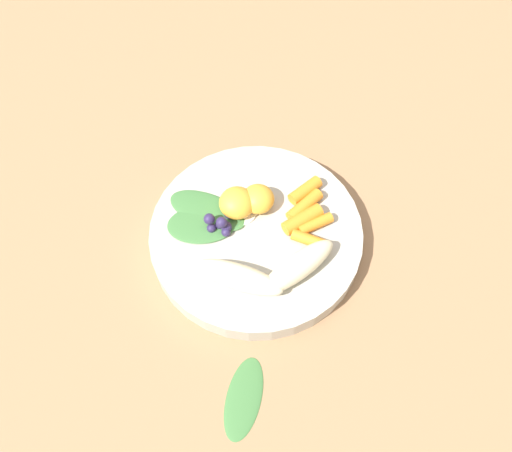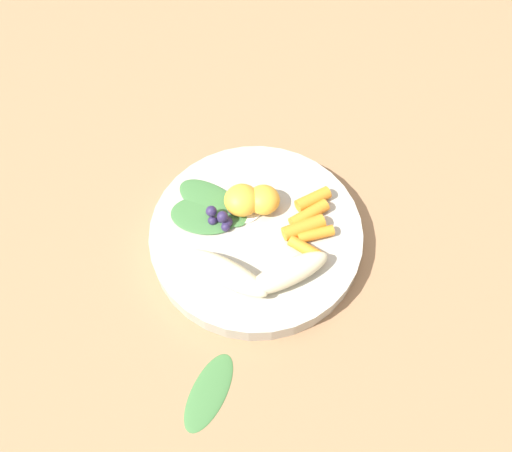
{
  "view_description": "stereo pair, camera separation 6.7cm",
  "coord_description": "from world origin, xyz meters",
  "px_view_note": "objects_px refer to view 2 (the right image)",
  "views": [
    {
      "loc": [
        0.21,
        -0.27,
        0.62
      ],
      "look_at": [
        0.0,
        0.0,
        0.04
      ],
      "focal_mm": 36.49,
      "sensor_mm": 36.0,
      "label": 1
    },
    {
      "loc": [
        0.25,
        -0.22,
        0.62
      ],
      "look_at": [
        0.0,
        0.0,
        0.04
      ],
      "focal_mm": 36.49,
      "sensor_mm": 36.0,
      "label": 2
    }
  ],
  "objects_px": {
    "banana_peeled_left": "(288,273)",
    "banana_peeled_right": "(228,273)",
    "bowl": "(256,235)",
    "kale_leaf_stray": "(209,392)",
    "orange_segment_near": "(242,200)"
  },
  "relations": [
    {
      "from": "bowl",
      "to": "banana_peeled_right",
      "type": "relative_size",
      "value": 2.53
    },
    {
      "from": "orange_segment_near",
      "to": "kale_leaf_stray",
      "type": "relative_size",
      "value": 0.48
    },
    {
      "from": "banana_peeled_right",
      "to": "kale_leaf_stray",
      "type": "height_order",
      "value": "banana_peeled_right"
    },
    {
      "from": "banana_peeled_left",
      "to": "orange_segment_near",
      "type": "bearing_deg",
      "value": 91.95
    },
    {
      "from": "banana_peeled_right",
      "to": "kale_leaf_stray",
      "type": "distance_m",
      "value": 0.14
    },
    {
      "from": "banana_peeled_left",
      "to": "orange_segment_near",
      "type": "xyz_separation_m",
      "value": [
        -0.12,
        0.03,
        0.0
      ]
    },
    {
      "from": "banana_peeled_left",
      "to": "kale_leaf_stray",
      "type": "relative_size",
      "value": 1.14
    },
    {
      "from": "banana_peeled_left",
      "to": "kale_leaf_stray",
      "type": "bearing_deg",
      "value": -151.88
    },
    {
      "from": "banana_peeled_right",
      "to": "kale_leaf_stray",
      "type": "bearing_deg",
      "value": -68.11
    },
    {
      "from": "kale_leaf_stray",
      "to": "banana_peeled_right",
      "type": "bearing_deg",
      "value": -164.35
    },
    {
      "from": "bowl",
      "to": "banana_peeled_right",
      "type": "xyz_separation_m",
      "value": [
        0.03,
        -0.07,
        0.03
      ]
    },
    {
      "from": "banana_peeled_left",
      "to": "orange_segment_near",
      "type": "distance_m",
      "value": 0.12
    },
    {
      "from": "banana_peeled_left",
      "to": "bowl",
      "type": "bearing_deg",
      "value": 92.28
    },
    {
      "from": "bowl",
      "to": "orange_segment_near",
      "type": "height_order",
      "value": "orange_segment_near"
    },
    {
      "from": "banana_peeled_left",
      "to": "banana_peeled_right",
      "type": "relative_size",
      "value": 1.0
    }
  ]
}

